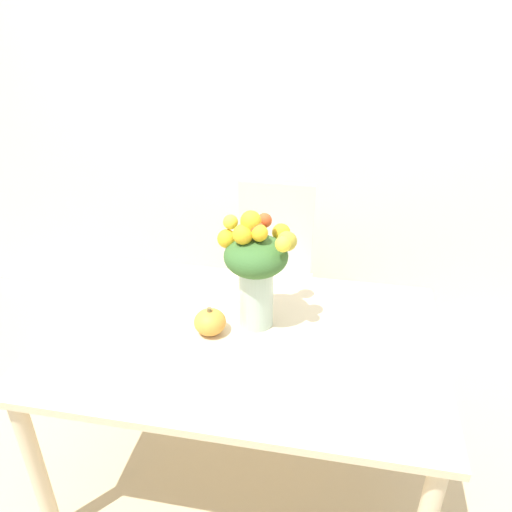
% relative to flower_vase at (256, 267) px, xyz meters
% --- Properties ---
extents(ground_plane, '(12.00, 12.00, 0.00)m').
position_rel_flower_vase_xyz_m(ground_plane, '(-0.04, -0.09, -0.97)').
color(ground_plane, tan).
extents(wall_back, '(8.00, 0.06, 2.70)m').
position_rel_flower_vase_xyz_m(wall_back, '(-0.04, 1.19, 0.38)').
color(wall_back, white).
rests_on(wall_back, ground_plane).
extents(dining_table, '(1.43, 0.91, 0.73)m').
position_rel_flower_vase_xyz_m(dining_table, '(-0.04, -0.09, -0.33)').
color(dining_table, beige).
rests_on(dining_table, ground_plane).
extents(flower_vase, '(0.28, 0.26, 0.45)m').
position_rel_flower_vase_xyz_m(flower_vase, '(0.00, 0.00, 0.00)').
color(flower_vase, '#B2CCBC').
rests_on(flower_vase, dining_table).
extents(pumpkin, '(0.12, 0.12, 0.11)m').
position_rel_flower_vase_xyz_m(pumpkin, '(-0.15, -0.09, -0.19)').
color(pumpkin, gold).
rests_on(pumpkin, dining_table).
extents(dining_chair_near_window, '(0.42, 0.42, 0.96)m').
position_rel_flower_vase_xyz_m(dining_chair_near_window, '(-0.06, 0.76, -0.49)').
color(dining_chair_near_window, silver).
rests_on(dining_chair_near_window, ground_plane).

